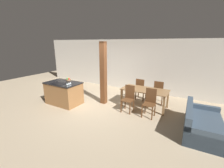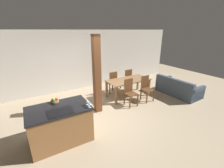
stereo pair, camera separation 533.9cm
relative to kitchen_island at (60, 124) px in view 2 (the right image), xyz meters
name	(u,v)px [view 2 (the right image)]	position (x,y,z in m)	size (l,w,h in m)	color
ground_plane	(100,116)	(1.33, 0.54, -0.47)	(16.00, 16.00, 0.00)	tan
wall_back	(72,61)	(1.33, 3.29, 0.88)	(11.20, 0.08, 2.70)	silver
kitchen_island	(60,124)	(0.00, 0.00, 0.00)	(1.46, 0.92, 0.94)	olive
fruit_bowl	(55,101)	(-0.02, 0.32, 0.52)	(0.21, 0.21, 0.12)	#99704C
wine_glass_near	(90,104)	(0.66, -0.39, 0.58)	(0.07, 0.07, 0.14)	silver
wine_glass_middle	(88,102)	(0.66, -0.30, 0.58)	(0.07, 0.07, 0.14)	silver
wine_glass_far	(87,101)	(0.66, -0.22, 0.58)	(0.07, 0.07, 0.14)	silver
dining_table	(128,82)	(3.08, 1.35, 0.18)	(1.79, 0.87, 0.74)	olive
dining_chair_near_left	(130,92)	(2.68, 0.69, 0.05)	(0.40, 0.40, 0.99)	brown
dining_chair_near_right	(146,88)	(3.49, 0.69, 0.05)	(0.40, 0.40, 0.99)	brown
dining_chair_far_left	(112,82)	(2.68, 2.01, 0.05)	(0.40, 0.40, 0.99)	brown
dining_chair_far_right	(127,79)	(3.49, 2.01, 0.05)	(0.40, 0.40, 0.99)	brown
couch	(178,89)	(5.09, 0.40, -0.20)	(1.02, 1.80, 0.77)	#3D4C5B
timber_post	(97,76)	(1.44, 0.88, 0.82)	(0.22, 0.22, 2.58)	brown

